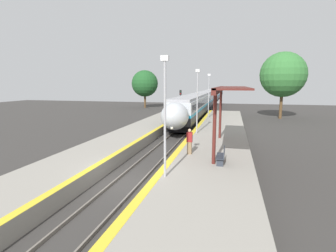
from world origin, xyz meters
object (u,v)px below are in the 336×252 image
(train, at_px, (211,96))
(lamppost_far, at_px, (209,93))
(platform_bench, at_px, (222,156))
(lamppost_near, at_px, (165,110))
(person_waiting, at_px, (190,141))
(lamppost_mid, at_px, (197,97))
(railway_signal, at_px, (180,102))

(train, height_order, lamppost_far, lamppost_far)
(platform_bench, relative_size, lamppost_far, 0.25)
(train, bearing_deg, lamppost_near, -87.67)
(train, relative_size, person_waiting, 54.67)
(lamppost_mid, distance_m, lamppost_far, 11.66)
(railway_signal, relative_size, lamppost_far, 0.77)
(person_waiting, xyz_separation_m, lamppost_mid, (-0.49, 7.25, 2.41))
(person_waiting, bearing_deg, train, 93.08)
(lamppost_near, height_order, lamppost_far, same)
(railway_signal, relative_size, lamppost_near, 0.77)
(railway_signal, bearing_deg, lamppost_mid, -73.14)
(lamppost_near, relative_size, lamppost_far, 1.00)
(lamppost_far, bearing_deg, lamppost_mid, -90.00)
(lamppost_mid, bearing_deg, person_waiting, -86.14)
(train, xyz_separation_m, railway_signal, (-1.98, -30.25, 0.55))
(lamppost_far, bearing_deg, train, 94.00)
(person_waiting, height_order, lamppost_mid, lamppost_mid)
(train, height_order, lamppost_mid, lamppost_mid)
(person_waiting, height_order, lamppost_near, lamppost_near)
(railway_signal, bearing_deg, lamppost_near, -80.59)
(railway_signal, distance_m, lamppost_far, 5.09)
(railway_signal, bearing_deg, train, 86.26)
(train, height_order, person_waiting, train)
(person_waiting, xyz_separation_m, railway_signal, (-4.75, 21.30, 0.99))
(lamppost_near, bearing_deg, lamppost_mid, 90.00)
(platform_bench, distance_m, lamppost_near, 4.74)
(train, relative_size, lamppost_near, 15.66)
(train, height_order, lamppost_near, lamppost_near)
(platform_bench, xyz_separation_m, lamppost_near, (-2.59, -2.82, 2.79))
(person_waiting, relative_size, lamppost_near, 0.29)
(lamppost_mid, bearing_deg, railway_signal, 106.86)
(platform_bench, height_order, lamppost_far, lamppost_far)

